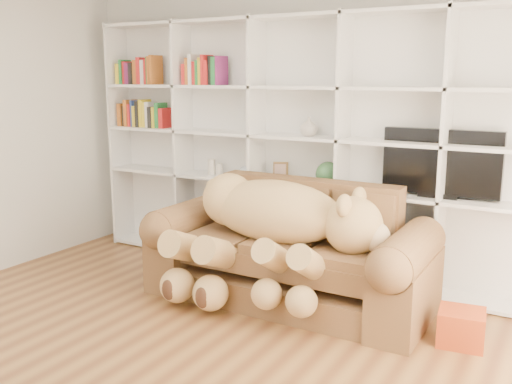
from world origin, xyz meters
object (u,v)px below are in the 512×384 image
Objects in this scene: sofa at (290,257)px; teddy_bear at (270,225)px; tv at (441,164)px; gift_box at (461,327)px.

teddy_bear reaches higher than sofa.
teddy_bear is 1.50m from tv.
gift_box is at bearing -1.27° from teddy_bear.
sofa reaches higher than gift_box.
gift_box is 1.38m from tv.
teddy_bear is at bearing -177.96° from gift_box.
tv reaches higher than sofa.
gift_box is at bearing -5.73° from sofa.
sofa is at bearing -145.66° from tv.
tv is (-0.39, 0.84, 1.02)m from gift_box.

